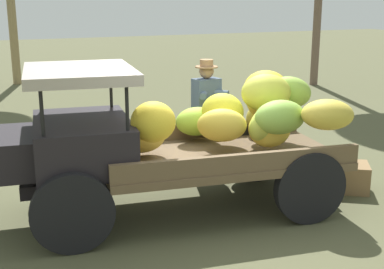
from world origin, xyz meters
name	(u,v)px	position (x,y,z in m)	size (l,w,h in m)	color
ground_plane	(199,213)	(0.00, 0.00, 0.00)	(60.00, 60.00, 0.00)	brown
truck	(176,136)	(0.21, -0.24, 0.99)	(4.60, 2.31, 1.89)	black
farmer	(206,110)	(-0.78, -1.41, 1.01)	(0.52, 0.48, 1.78)	#535472
wooden_crate	(349,177)	(-2.31, 0.11, 0.20)	(0.49, 0.51, 0.39)	olive
loose_banana_bunch	(159,148)	(-0.39, -2.49, 0.17)	(0.62, 0.38, 0.34)	#83B437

